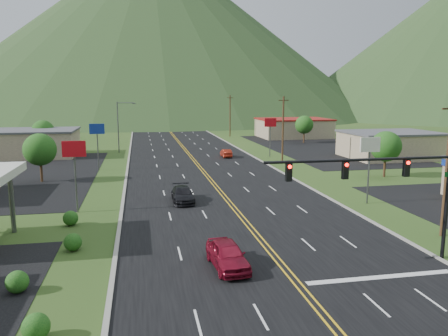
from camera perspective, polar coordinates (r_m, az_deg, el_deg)
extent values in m
cylinder|color=black|center=(30.95, 27.05, -4.39)|extent=(0.24, 0.24, 7.00)
cylinder|color=black|center=(27.08, 17.50, 1.04)|extent=(12.00, 0.18, 0.18)
cube|color=black|center=(28.72, 22.71, -0.01)|extent=(0.35, 0.28, 1.05)
sphere|color=#FF0C05|center=(28.52, 22.95, 0.63)|extent=(0.22, 0.22, 0.22)
cube|color=black|center=(26.71, 15.55, -0.28)|extent=(0.35, 0.28, 1.05)
sphere|color=#FF0C05|center=(26.50, 15.75, 0.39)|extent=(0.22, 0.22, 0.22)
cube|color=black|center=(25.35, 8.45, -0.56)|extent=(0.35, 0.28, 1.05)
sphere|color=#FF0C05|center=(25.13, 8.61, 0.16)|extent=(0.22, 0.22, 0.22)
cylinder|color=#59595E|center=(79.81, -13.66, 5.18)|extent=(0.20, 0.20, 9.00)
cylinder|color=#59595E|center=(79.55, -12.74, 8.30)|extent=(2.88, 0.12, 0.12)
cube|color=#59595E|center=(79.53, -11.69, 8.27)|extent=(0.60, 0.25, 0.18)
cylinder|color=#59595E|center=(36.70, -25.99, -3.83)|extent=(0.36, 0.36, 5.00)
cube|color=#CCB28D|center=(80.39, -25.13, 2.84)|extent=(18.00, 11.00, 4.20)
cube|color=#4C4C51|center=(80.18, -25.25, 4.44)|extent=(18.40, 11.40, 0.30)
cube|color=#CCB28D|center=(76.57, 20.90, 2.75)|extent=(14.00, 11.00, 4.00)
cube|color=#4C4C51|center=(76.36, 21.00, 4.35)|extent=(14.40, 11.40, 0.30)
cube|color=#CCB28D|center=(106.28, 9.05, 5.11)|extent=(16.00, 12.00, 4.20)
cube|color=maroon|center=(106.12, 9.09, 6.32)|extent=(16.40, 12.40, 0.30)
cylinder|color=#59595E|center=(40.69, -18.76, -2.10)|extent=(0.16, 0.16, 5.00)
cube|color=red|center=(40.19, -19.01, 2.38)|extent=(2.00, 0.18, 1.40)
cylinder|color=#59595E|center=(62.27, -16.13, 2.00)|extent=(0.16, 0.16, 5.00)
cube|color=navy|center=(61.94, -16.27, 4.93)|extent=(2.00, 0.18, 1.40)
cylinder|color=#59595E|center=(43.90, 18.33, -1.23)|extent=(0.16, 0.16, 5.00)
cube|color=white|center=(43.43, 18.56, 2.92)|extent=(2.00, 0.18, 1.40)
cylinder|color=#59595E|center=(73.15, 6.03, 3.43)|extent=(0.16, 0.16, 5.00)
cube|color=red|center=(72.87, 6.08, 5.93)|extent=(2.00, 0.18, 1.40)
cylinder|color=#382314|center=(56.45, -22.76, -0.17)|extent=(0.30, 0.30, 3.00)
sphere|color=#134313|center=(56.12, -22.92, 2.24)|extent=(3.84, 3.84, 3.84)
cylinder|color=#382314|center=(83.66, -22.46, 2.85)|extent=(0.30, 0.30, 3.00)
sphere|color=#134313|center=(83.44, -22.56, 4.48)|extent=(3.84, 3.84, 3.84)
cylinder|color=#382314|center=(58.77, 20.25, 0.35)|extent=(0.30, 0.30, 3.00)
sphere|color=#134313|center=(58.45, 20.39, 2.67)|extent=(3.84, 3.84, 3.84)
cylinder|color=#382314|center=(94.44, 10.39, 4.14)|extent=(0.30, 0.30, 3.00)
sphere|color=#134313|center=(94.24, 10.44, 5.59)|extent=(3.84, 3.84, 3.84)
cylinder|color=#382314|center=(35.57, 27.11, -0.21)|extent=(0.28, 0.28, 10.00)
cylinder|color=#382314|center=(68.33, 7.70, 5.06)|extent=(0.28, 0.28, 10.00)
cube|color=#382314|center=(68.12, 7.79, 8.75)|extent=(1.60, 0.12, 0.12)
cylinder|color=#382314|center=(106.91, 0.79, 6.81)|extent=(0.28, 0.28, 10.00)
cube|color=#382314|center=(106.77, 0.80, 9.17)|extent=(1.60, 0.12, 0.12)
cylinder|color=#382314|center=(146.25, -2.45, 7.60)|extent=(0.28, 0.28, 10.00)
cube|color=#382314|center=(146.15, -2.46, 9.32)|extent=(1.60, 0.12, 0.12)
cone|color=#1F3C1B|center=(231.87, -9.30, 17.57)|extent=(220.00, 220.00, 85.00)
imported|color=maroon|center=(26.92, 0.45, -11.33)|extent=(2.28, 4.87, 1.61)
imported|color=black|center=(42.70, -5.42, -3.51)|extent=(2.03, 4.97, 1.44)
imported|color=maroon|center=(72.22, 0.28, 1.93)|extent=(1.42, 3.98, 1.31)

